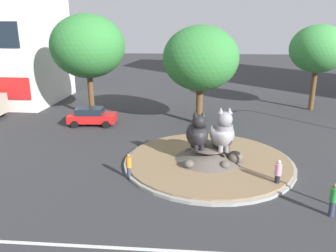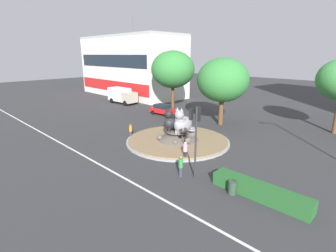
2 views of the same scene
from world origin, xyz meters
name	(u,v)px [view 1 (image 1 of 2)]	position (x,y,z in m)	size (l,w,h in m)	color
ground_plane	(208,163)	(0.00, 0.00, 0.00)	(160.00, 160.00, 0.00)	#333335
roundabout_island	(209,158)	(0.03, 0.00, 0.36)	(10.80, 10.80, 1.19)	gray
cat_statue_black	(197,133)	(-0.75, -0.20, 2.09)	(1.71, 2.67, 2.45)	black
cat_statue_grey	(223,132)	(0.80, -0.21, 2.18)	(1.77, 2.85, 2.71)	gray
broadleaf_tree_behind_island	(318,49)	(11.05, 14.90, 6.17)	(5.52, 5.52, 8.54)	brown
second_tree_near_tower	(201,58)	(-0.56, 8.91, 5.76)	(6.46, 6.46, 8.52)	brown
third_tree_left	(88,46)	(-10.90, 10.75, 6.58)	(6.80, 6.80, 9.49)	brown
pedestrian_green_shirt	(333,199)	(5.51, -5.74, 0.88)	(0.34, 0.34, 1.67)	#33384C
pedestrian_pink_shirt	(278,173)	(3.63, -3.03, 0.85)	(0.37, 0.37, 1.62)	black
pedestrian_orange_shirt	(129,165)	(-4.65, -2.61, 0.82)	(0.30, 0.30, 1.54)	#33384C
sedan_on_far_lane	(92,116)	(-9.96, 7.64, 0.81)	(4.22, 2.27, 1.56)	red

